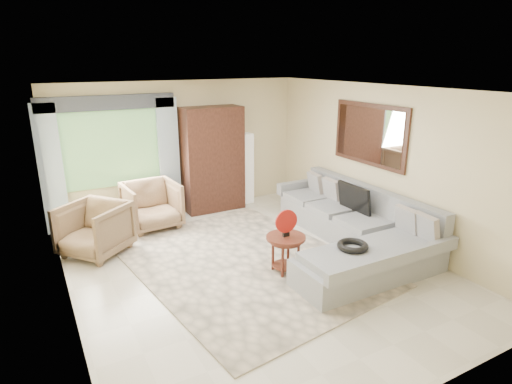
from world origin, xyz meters
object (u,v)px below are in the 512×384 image
sectional_sofa (353,232)px  armoire (213,159)px  armchair_right (152,205)px  tv_screen (354,198)px  armchair_left (94,229)px  coffee_table (286,254)px  potted_plant (82,216)px  floor_lamp (246,168)px

sectional_sofa → armoire: (-1.23, 2.90, 0.77)m
armoire → armchair_right: bearing=-163.5°
armchair_right → armoire: (1.40, 0.41, 0.62)m
armoire → tv_screen: bearing=-59.7°
armchair_right → armchair_left: bearing=-152.4°
tv_screen → coffee_table: tv_screen is taller
tv_screen → armchair_right: size_ratio=0.78×
tv_screen → potted_plant: 4.88m
coffee_table → armchair_right: 2.93m
tv_screen → potted_plant: tv_screen is taller
coffee_table → sectional_sofa: bearing=7.5°
floor_lamp → tv_screen: bearing=-75.1°
sectional_sofa → armoire: bearing=113.1°
tv_screen → potted_plant: (-4.06, 2.67, -0.47)m
tv_screen → floor_lamp: size_ratio=0.49×
armchair_left → sectional_sofa: bearing=25.3°
tv_screen → potted_plant: size_ratio=1.49×
armchair_right → coffee_table: bearing=-70.1°
sectional_sofa → armchair_left: (-3.75, 1.79, 0.14)m
tv_screen → floor_lamp: bearing=104.9°
armchair_right → sectional_sofa: bearing=-47.5°
coffee_table → floor_lamp: bearing=72.3°
tv_screen → armchair_left: 4.28m
sectional_sofa → armchair_left: size_ratio=3.74×
coffee_table → floor_lamp: 3.33m
tv_screen → coffee_table: size_ratio=1.30×
sectional_sofa → coffee_table: (-1.44, -0.19, 0.02)m
tv_screen → armchair_right: (-2.90, 2.15, -0.29)m
armchair_right → floor_lamp: size_ratio=0.63×
tv_screen → coffee_table: bearing=-163.0°
armoire → coffee_table: bearing=-93.8°
coffee_table → armoire: (0.21, 3.09, 0.75)m
armchair_right → armoire: armoire is taller
floor_lamp → coffee_table: bearing=-107.7°
floor_lamp → armchair_right: bearing=-167.8°
armoire → floor_lamp: bearing=4.3°
armchair_left → tv_screen: bearing=30.9°
coffee_table → armchair_right: armchair_right is taller
armchair_left → floor_lamp: floor_lamp is taller
sectional_sofa → armchair_left: bearing=154.4°
tv_screen → armchair_left: tv_screen is taller
potted_plant → tv_screen: bearing=-33.3°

